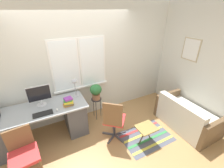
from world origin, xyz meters
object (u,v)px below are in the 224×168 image
object	(u,v)px
desk_chair_wooden	(23,152)
plant_stand	(96,101)
monitor	(39,95)
potted_plant	(96,91)
couch_loveseat	(186,117)
mouse	(57,110)
office_chair_swivel	(114,120)
folding_stool	(146,129)
book_stack	(68,102)
desk_lamp	(75,83)
keyboard	(43,114)

from	to	relation	value
desk_chair_wooden	plant_stand	distance (m)	1.77
monitor	potted_plant	bearing A→B (deg)	1.06
monitor	couch_loveseat	bearing A→B (deg)	-22.75
mouse	office_chair_swivel	xyz separation A→B (m)	(0.99, -0.46, -0.28)
folding_stool	desk_chair_wooden	bearing A→B (deg)	169.50
couch_loveseat	book_stack	bearing A→B (deg)	68.14
plant_stand	potted_plant	distance (m)	0.29
couch_loveseat	folding_stool	distance (m)	1.14
couch_loveseat	mouse	bearing A→B (deg)	71.61
potted_plant	folding_stool	distance (m)	1.40
desk_lamp	folding_stool	distance (m)	1.77
potted_plant	office_chair_swivel	bearing A→B (deg)	-86.24
desk_lamp	couch_loveseat	world-z (taller)	desk_lamp
desk_chair_wooden	potted_plant	bearing A→B (deg)	20.13
potted_plant	book_stack	bearing A→B (deg)	-158.80
folding_stool	plant_stand	bearing A→B (deg)	116.33
desk_lamp	book_stack	world-z (taller)	desk_lamp
monitor	desk_lamp	xyz separation A→B (m)	(0.72, 0.04, 0.08)
monitor	office_chair_swivel	size ratio (longest dim) A/B	0.44
couch_loveseat	plant_stand	bearing A→B (deg)	54.28
book_stack	office_chair_swivel	distance (m)	0.99
keyboard	desk_chair_wooden	size ratio (longest dim) A/B	0.41
mouse	plant_stand	world-z (taller)	mouse
monitor	potted_plant	world-z (taller)	monitor
office_chair_swivel	couch_loveseat	xyz separation A→B (m)	(1.67, -0.43, -0.25)
mouse	folding_stool	world-z (taller)	mouse
mouse	plant_stand	distance (m)	1.05
desk_lamp	keyboard	bearing A→B (deg)	-153.09
office_chair_swivel	desk_lamp	bearing A→B (deg)	-18.02
desk_chair_wooden	office_chair_swivel	bearing A→B (deg)	-7.18
keyboard	couch_loveseat	size ratio (longest dim) A/B	0.26
desk_lamp	book_stack	xyz separation A→B (m)	(-0.23, -0.29, -0.23)
mouse	desk_lamp	bearing A→B (deg)	38.32
monitor	plant_stand	distance (m)	1.29
book_stack	potted_plant	bearing A→B (deg)	21.20
desk_lamp	office_chair_swivel	distance (m)	1.13
office_chair_swivel	folding_stool	world-z (taller)	office_chair_swivel
mouse	monitor	bearing A→B (deg)	126.33
mouse	office_chair_swivel	world-z (taller)	office_chair_swivel
couch_loveseat	potted_plant	bearing A→B (deg)	54.28
book_stack	plant_stand	size ratio (longest dim) A/B	0.38
monitor	mouse	distance (m)	0.46
keyboard	mouse	bearing A→B (deg)	-1.01
monitor	plant_stand	world-z (taller)	monitor
mouse	book_stack	size ratio (longest dim) A/B	0.34
book_stack	desk_lamp	bearing A→B (deg)	51.20
keyboard	potted_plant	distance (m)	1.24
keyboard	book_stack	xyz separation A→B (m)	(0.49, 0.08, 0.07)
monitor	keyboard	bearing A→B (deg)	-91.29
mouse	book_stack	world-z (taller)	book_stack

